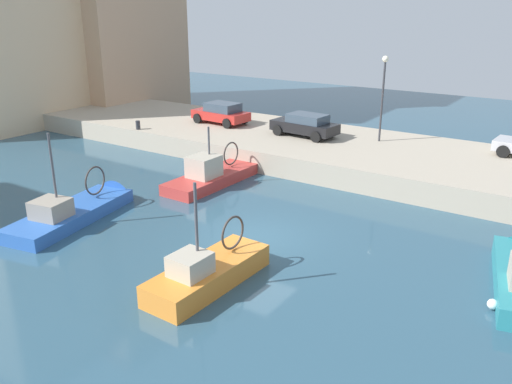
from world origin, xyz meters
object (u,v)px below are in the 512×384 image
(fishing_boat_blue, at_px, (79,215))
(fishing_boat_red, at_px, (217,179))
(parked_car_black, at_px, (305,125))
(quay_streetlamp, at_px, (383,85))
(fishing_boat_orange, at_px, (214,278))
(parked_car_red, at_px, (221,113))
(mooring_bollard_mid, at_px, (138,125))

(fishing_boat_blue, bearing_deg, fishing_boat_red, -15.57)
(parked_car_black, xyz_separation_m, quay_streetlamp, (1.37, -4.15, 2.55))
(fishing_boat_blue, distance_m, fishing_boat_orange, 8.46)
(fishing_boat_orange, bearing_deg, parked_car_red, 36.67)
(fishing_boat_red, relative_size, quay_streetlamp, 1.37)
(fishing_boat_red, relative_size, parked_car_red, 1.68)
(mooring_bollard_mid, xyz_separation_m, quay_streetlamp, (5.65, -13.84, 2.98))
(fishing_boat_blue, bearing_deg, fishing_boat_orange, -97.93)
(fishing_boat_blue, distance_m, parked_car_black, 14.64)
(fishing_boat_orange, relative_size, parked_car_black, 1.34)
(fishing_boat_blue, xyz_separation_m, fishing_boat_red, (7.18, -2.00, 0.06))
(fishing_boat_red, relative_size, parked_car_black, 1.59)
(fishing_boat_red, relative_size, fishing_boat_orange, 1.19)
(fishing_boat_red, distance_m, mooring_bollard_mid, 8.91)
(fishing_boat_blue, xyz_separation_m, fishing_boat_orange, (-1.17, -8.38, 0.00))
(parked_car_black, bearing_deg, fishing_boat_blue, 166.86)
(mooring_bollard_mid, distance_m, quay_streetlamp, 15.25)
(fishing_boat_blue, xyz_separation_m, mooring_bollard_mid, (9.86, 6.39, 1.38))
(fishing_boat_blue, bearing_deg, parked_car_red, 12.16)
(fishing_boat_blue, relative_size, parked_car_red, 1.82)
(parked_car_black, distance_m, mooring_bollard_mid, 10.61)
(fishing_boat_blue, height_order, quay_streetlamp, quay_streetlamp)
(fishing_boat_blue, relative_size, parked_car_black, 1.72)
(quay_streetlamp, bearing_deg, fishing_boat_blue, 154.34)
(fishing_boat_red, bearing_deg, parked_car_black, -10.58)
(parked_car_red, bearing_deg, parked_car_black, -90.49)
(parked_car_black, bearing_deg, fishing_boat_red, 169.42)
(fishing_boat_blue, distance_m, mooring_bollard_mid, 11.83)
(mooring_bollard_mid, bearing_deg, fishing_boat_red, -107.70)
(fishing_boat_orange, bearing_deg, mooring_bollard_mid, 53.25)
(fishing_boat_red, height_order, parked_car_red, fishing_boat_red)
(parked_car_red, bearing_deg, fishing_boat_red, -144.19)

